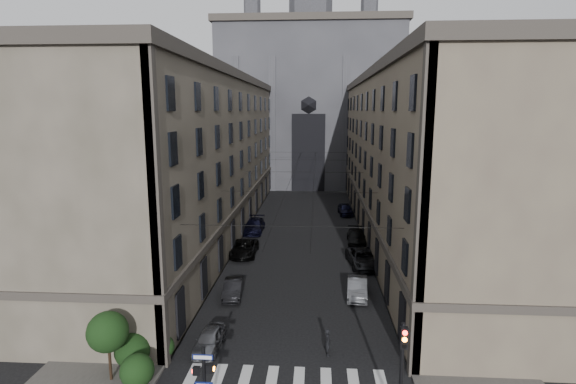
% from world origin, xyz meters
% --- Properties ---
extents(sidewalk_left, '(7.00, 80.00, 0.15)m').
position_xyz_m(sidewalk_left, '(-10.50, 36.00, 0.07)').
color(sidewalk_left, '#383533').
rests_on(sidewalk_left, ground).
extents(sidewalk_right, '(7.00, 80.00, 0.15)m').
position_xyz_m(sidewalk_right, '(10.50, 36.00, 0.07)').
color(sidewalk_right, '#383533').
rests_on(sidewalk_right, ground).
extents(zebra_crossing, '(11.00, 3.20, 0.01)m').
position_xyz_m(zebra_crossing, '(0.00, 5.00, 0.01)').
color(zebra_crossing, beige).
rests_on(zebra_crossing, ground).
extents(building_left, '(13.60, 60.60, 18.85)m').
position_xyz_m(building_left, '(-13.44, 36.00, 9.34)').
color(building_left, '#464035').
rests_on(building_left, ground).
extents(building_right, '(13.60, 60.60, 18.85)m').
position_xyz_m(building_right, '(13.44, 36.00, 9.34)').
color(building_right, brown).
rests_on(building_right, ground).
extents(gothic_tower, '(35.00, 23.00, 58.00)m').
position_xyz_m(gothic_tower, '(0.00, 74.96, 17.80)').
color(gothic_tower, '#2D2D33').
rests_on(gothic_tower, ground).
extents(pedestrian_signal_left, '(1.02, 0.38, 4.00)m').
position_xyz_m(pedestrian_signal_left, '(-3.51, 1.50, 2.32)').
color(pedestrian_signal_left, black).
rests_on(pedestrian_signal_left, ground).
extents(traffic_light_right, '(0.34, 0.50, 5.20)m').
position_xyz_m(traffic_light_right, '(5.60, 1.92, 3.29)').
color(traffic_light_right, black).
rests_on(traffic_light_right, ground).
extents(shrub_cluster, '(3.90, 4.40, 3.90)m').
position_xyz_m(shrub_cluster, '(-8.72, 5.01, 1.80)').
color(shrub_cluster, black).
rests_on(shrub_cluster, sidewalk_left).
extents(tram_wires, '(14.00, 60.00, 0.43)m').
position_xyz_m(tram_wires, '(0.00, 35.63, 7.25)').
color(tram_wires, black).
rests_on(tram_wires, ground).
extents(car_left_near, '(1.67, 3.79, 1.27)m').
position_xyz_m(car_left_near, '(-4.94, 8.25, 0.63)').
color(car_left_near, slate).
rests_on(car_left_near, ground).
extents(car_left_midnear, '(1.76, 4.17, 1.34)m').
position_xyz_m(car_left_midnear, '(-4.94, 16.23, 0.67)').
color(car_left_midnear, black).
rests_on(car_left_midnear, ground).
extents(car_left_midfar, '(2.55, 5.43, 1.50)m').
position_xyz_m(car_left_midfar, '(-5.72, 26.49, 0.75)').
color(car_left_midfar, black).
rests_on(car_left_midfar, ground).
extents(car_left_far, '(2.29, 5.57, 1.61)m').
position_xyz_m(car_left_far, '(-5.95, 35.36, 0.81)').
color(car_left_far, black).
rests_on(car_left_far, ground).
extents(car_right_near, '(1.88, 4.51, 1.45)m').
position_xyz_m(car_right_near, '(4.91, 16.88, 0.73)').
color(car_right_near, slate).
rests_on(car_right_near, ground).
extents(car_right_midnear, '(3.22, 5.85, 1.55)m').
position_xyz_m(car_right_midnear, '(6.06, 24.11, 0.78)').
color(car_right_midnear, black).
rests_on(car_right_midnear, ground).
extents(car_right_midfar, '(2.19, 5.16, 1.48)m').
position_xyz_m(car_right_midfar, '(6.10, 31.38, 0.74)').
color(car_right_midfar, black).
rests_on(car_right_midfar, ground).
extents(car_right_far, '(2.24, 4.77, 1.58)m').
position_xyz_m(car_right_far, '(5.70, 45.46, 0.79)').
color(car_right_far, black).
rests_on(car_right_far, ground).
extents(pedestrian, '(0.46, 0.65, 1.69)m').
position_xyz_m(pedestrian, '(2.39, 8.00, 0.84)').
color(pedestrian, black).
rests_on(pedestrian, ground).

